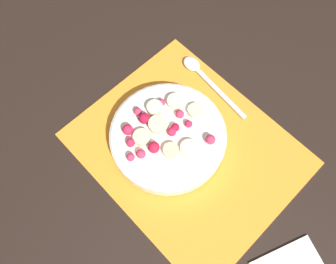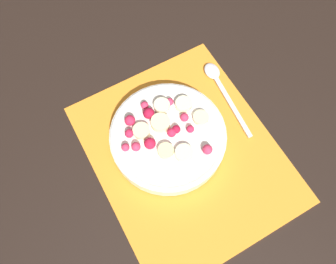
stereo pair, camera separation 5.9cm
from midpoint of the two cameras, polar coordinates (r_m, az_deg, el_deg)
ground_plane at (r=0.63m, az=0.70°, el=-3.28°), size 3.00×3.00×0.00m
placemat at (r=0.62m, az=0.70°, el=-3.19°), size 0.40×0.33×0.01m
fruit_bowl at (r=0.61m, az=-2.82°, el=-0.98°), size 0.22×0.22×0.05m
spoon at (r=0.69m, az=3.42°, el=9.83°), size 0.18×0.04×0.01m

